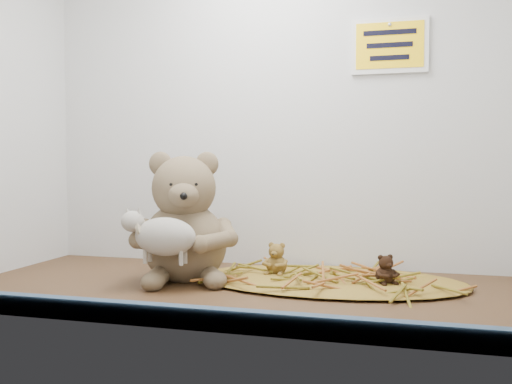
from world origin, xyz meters
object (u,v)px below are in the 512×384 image
(mini_teddy_tan, at_px, (277,257))
(mini_teddy_brown, at_px, (386,268))
(toy_lamb, at_px, (165,237))
(main_teddy, at_px, (184,216))

(mini_teddy_tan, distance_m, mini_teddy_brown, 0.25)
(mini_teddy_brown, bearing_deg, mini_teddy_tan, 137.73)
(toy_lamb, relative_size, mini_teddy_brown, 2.77)
(main_teddy, relative_size, mini_teddy_brown, 4.62)
(main_teddy, distance_m, toy_lamb, 0.11)
(toy_lamb, height_order, mini_teddy_brown, toy_lamb)
(toy_lamb, xyz_separation_m, mini_teddy_tan, (0.20, 0.18, -0.06))
(toy_lamb, xyz_separation_m, mini_teddy_brown, (0.45, 0.14, -0.07))
(main_teddy, bearing_deg, toy_lamb, -111.98)
(toy_lamb, height_order, mini_teddy_tan, toy_lamb)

